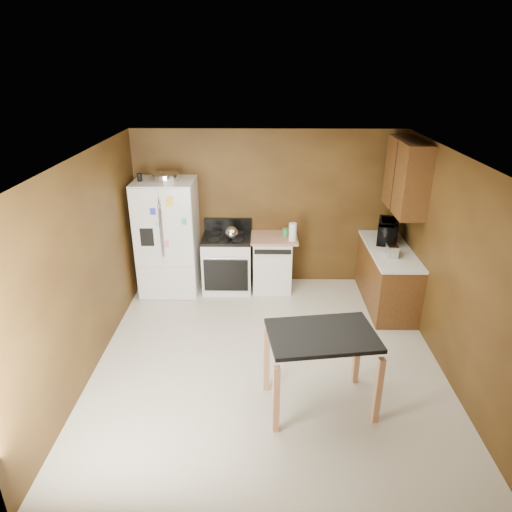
{
  "coord_description": "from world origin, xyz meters",
  "views": [
    {
      "loc": [
        -0.08,
        -4.74,
        3.45
      ],
      "look_at": [
        -0.16,
        0.85,
        1.03
      ],
      "focal_mm": 32.0,
      "sensor_mm": 36.0,
      "label": 1
    }
  ],
  "objects_px": {
    "pen_cup": "(140,177)",
    "kettle": "(232,233)",
    "island": "(322,346)",
    "dishwasher": "(272,262)",
    "toaster": "(392,250)",
    "gas_range": "(227,262)",
    "refrigerator": "(168,237)",
    "microwave": "(388,232)",
    "paper_towel": "(293,232)",
    "roasting_pan": "(166,177)",
    "green_canister": "(286,232)"
  },
  "relations": [
    {
      "from": "refrigerator",
      "to": "gas_range",
      "type": "bearing_deg",
      "value": 3.81
    },
    {
      "from": "paper_towel",
      "to": "dishwasher",
      "type": "distance_m",
      "value": 0.67
    },
    {
      "from": "gas_range",
      "to": "dishwasher",
      "type": "xyz_separation_m",
      "value": [
        0.72,
        0.02,
        -0.01
      ]
    },
    {
      "from": "refrigerator",
      "to": "island",
      "type": "distance_m",
      "value": 3.4
    },
    {
      "from": "gas_range",
      "to": "dishwasher",
      "type": "relative_size",
      "value": 1.24
    },
    {
      "from": "island",
      "to": "roasting_pan",
      "type": "bearing_deg",
      "value": 127.07
    },
    {
      "from": "pen_cup",
      "to": "gas_range",
      "type": "height_order",
      "value": "pen_cup"
    },
    {
      "from": "gas_range",
      "to": "refrigerator",
      "type": "bearing_deg",
      "value": -176.19
    },
    {
      "from": "microwave",
      "to": "dishwasher",
      "type": "height_order",
      "value": "microwave"
    },
    {
      "from": "roasting_pan",
      "to": "microwave",
      "type": "xyz_separation_m",
      "value": [
        3.33,
        -0.14,
        -0.8
      ]
    },
    {
      "from": "refrigerator",
      "to": "island",
      "type": "bearing_deg",
      "value": -52.13
    },
    {
      "from": "paper_towel",
      "to": "island",
      "type": "height_order",
      "value": "paper_towel"
    },
    {
      "from": "kettle",
      "to": "toaster",
      "type": "height_order",
      "value": "kettle"
    },
    {
      "from": "refrigerator",
      "to": "kettle",
      "type": "bearing_deg",
      "value": -3.49
    },
    {
      "from": "kettle",
      "to": "gas_range",
      "type": "relative_size",
      "value": 0.19
    },
    {
      "from": "paper_towel",
      "to": "island",
      "type": "bearing_deg",
      "value": -86.67
    },
    {
      "from": "paper_towel",
      "to": "microwave",
      "type": "distance_m",
      "value": 1.43
    },
    {
      "from": "roasting_pan",
      "to": "paper_towel",
      "type": "relative_size",
      "value": 1.48
    },
    {
      "from": "roasting_pan",
      "to": "dishwasher",
      "type": "xyz_separation_m",
      "value": [
        1.6,
        0.05,
        -1.4
      ]
    },
    {
      "from": "microwave",
      "to": "refrigerator",
      "type": "relative_size",
      "value": 0.3
    },
    {
      "from": "paper_towel",
      "to": "toaster",
      "type": "relative_size",
      "value": 1.16
    },
    {
      "from": "microwave",
      "to": "dishwasher",
      "type": "xyz_separation_m",
      "value": [
        -1.74,
        0.19,
        -0.6
      ]
    },
    {
      "from": "microwave",
      "to": "paper_towel",
      "type": "bearing_deg",
      "value": 104.42
    },
    {
      "from": "gas_range",
      "to": "dishwasher",
      "type": "height_order",
      "value": "gas_range"
    },
    {
      "from": "pen_cup",
      "to": "gas_range",
      "type": "xyz_separation_m",
      "value": [
        1.25,
        0.1,
        -1.4
      ]
    },
    {
      "from": "microwave",
      "to": "gas_range",
      "type": "bearing_deg",
      "value": 101.96
    },
    {
      "from": "toaster",
      "to": "gas_range",
      "type": "relative_size",
      "value": 0.21
    },
    {
      "from": "pen_cup",
      "to": "island",
      "type": "height_order",
      "value": "pen_cup"
    },
    {
      "from": "pen_cup",
      "to": "dishwasher",
      "type": "height_order",
      "value": "pen_cup"
    },
    {
      "from": "pen_cup",
      "to": "toaster",
      "type": "xyz_separation_m",
      "value": [
        3.63,
        -0.64,
        -0.87
      ]
    },
    {
      "from": "pen_cup",
      "to": "gas_range",
      "type": "relative_size",
      "value": 0.1
    },
    {
      "from": "green_canister",
      "to": "gas_range",
      "type": "bearing_deg",
      "value": -175.09
    },
    {
      "from": "roasting_pan",
      "to": "gas_range",
      "type": "bearing_deg",
      "value": 1.74
    },
    {
      "from": "paper_towel",
      "to": "gas_range",
      "type": "distance_m",
      "value": 1.18
    },
    {
      "from": "dishwasher",
      "to": "paper_towel",
      "type": "bearing_deg",
      "value": -27.12
    },
    {
      "from": "paper_towel",
      "to": "refrigerator",
      "type": "bearing_deg",
      "value": 177.93
    },
    {
      "from": "dishwasher",
      "to": "island",
      "type": "relative_size",
      "value": 0.75
    },
    {
      "from": "microwave",
      "to": "roasting_pan",
      "type": "bearing_deg",
      "value": 103.43
    },
    {
      "from": "kettle",
      "to": "island",
      "type": "relative_size",
      "value": 0.17
    },
    {
      "from": "pen_cup",
      "to": "refrigerator",
      "type": "relative_size",
      "value": 0.06
    },
    {
      "from": "gas_range",
      "to": "roasting_pan",
      "type": "bearing_deg",
      "value": -178.26
    },
    {
      "from": "kettle",
      "to": "roasting_pan",
      "type": "bearing_deg",
      "value": 174.38
    },
    {
      "from": "gas_range",
      "to": "island",
      "type": "xyz_separation_m",
      "value": [
        1.17,
        -2.74,
        0.29
      ]
    },
    {
      "from": "dishwasher",
      "to": "island",
      "type": "xyz_separation_m",
      "value": [
        0.45,
        -2.77,
        0.3
      ]
    },
    {
      "from": "pen_cup",
      "to": "kettle",
      "type": "xyz_separation_m",
      "value": [
        1.33,
        -0.02,
        -0.86
      ]
    },
    {
      "from": "pen_cup",
      "to": "microwave",
      "type": "relative_size",
      "value": 0.22
    },
    {
      "from": "pen_cup",
      "to": "refrigerator",
      "type": "xyz_separation_m",
      "value": [
        0.34,
        0.04,
        -0.96
      ]
    },
    {
      "from": "toaster",
      "to": "island",
      "type": "height_order",
      "value": "toaster"
    },
    {
      "from": "roasting_pan",
      "to": "paper_towel",
      "type": "height_order",
      "value": "roasting_pan"
    },
    {
      "from": "paper_towel",
      "to": "kettle",
      "type": "bearing_deg",
      "value": 179.44
    }
  ]
}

